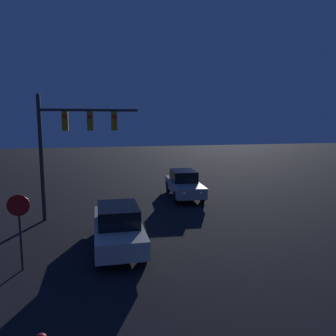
% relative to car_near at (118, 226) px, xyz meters
% --- Properties ---
extents(car_near, '(1.79, 4.89, 1.64)m').
position_rel_car_near_xyz_m(car_near, '(0.00, 0.00, 0.00)').
color(car_near, beige).
rests_on(car_near, ground_plane).
extents(car_far, '(2.06, 4.97, 1.64)m').
position_rel_car_near_xyz_m(car_far, '(4.63, 7.36, 0.00)').
color(car_far, '#99999E').
rests_on(car_far, ground_plane).
extents(traffic_signal_mast, '(4.61, 0.30, 5.91)m').
position_rel_car_near_xyz_m(traffic_signal_mast, '(-1.83, 4.16, 3.23)').
color(traffic_signal_mast, '#2D2D2D').
rests_on(traffic_signal_mast, ground_plane).
extents(stop_sign, '(0.68, 0.07, 2.45)m').
position_rel_car_near_xyz_m(stop_sign, '(-3.12, -1.26, 0.87)').
color(stop_sign, '#2D2D2D').
rests_on(stop_sign, ground_plane).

